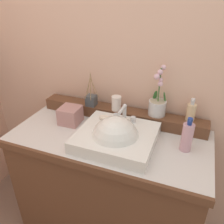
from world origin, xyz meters
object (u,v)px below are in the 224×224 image
lotion_bottle (187,137)px  tissue_box (70,115)px  sink_basin (116,139)px  potted_plant (158,104)px  tumbler_cup (116,103)px  soap_dispenser (191,112)px  reed_diffuser (91,100)px  soap_bar (104,118)px

lotion_bottle → tissue_box: 0.74m
sink_basin → potted_plant: (0.17, 0.29, 0.12)m
tumbler_cup → tissue_box: tumbler_cup is taller
sink_basin → lotion_bottle: size_ratio=2.19×
soap_dispenser → tissue_box: size_ratio=1.09×
soap_dispenser → sink_basin: bearing=-141.7°
lotion_bottle → reed_diffuser: bearing=165.4°
potted_plant → tissue_box: 0.57m
tumbler_cup → tissue_box: 0.31m
potted_plant → tumbler_cup: potted_plant is taller
lotion_bottle → soap_bar: bearing=175.9°
soap_dispenser → tissue_box: 0.76m
soap_dispenser → lotion_bottle: bearing=-89.2°
soap_bar → soap_dispenser: soap_dispenser is taller
reed_diffuser → lotion_bottle: size_ratio=1.19×
soap_bar → tissue_box: tissue_box is taller
soap_dispenser → lotion_bottle: (0.00, -0.21, -0.05)m
sink_basin → tumbler_cup: (-0.09, 0.26, 0.09)m
tissue_box → potted_plant: bearing=18.9°
lotion_bottle → potted_plant: bearing=135.2°
tumbler_cup → tissue_box: bearing=-151.3°
soap_dispenser → reed_diffuser: 0.65m
soap_dispenser → reed_diffuser: (-0.65, -0.04, -0.02)m
sink_basin → soap_bar: bearing=134.7°
potted_plant → lotion_bottle: size_ratio=1.61×
tissue_box → tumbler_cup: bearing=28.7°
potted_plant → lotion_bottle: (0.21, -0.21, -0.07)m
soap_dispenser → tissue_box: bearing=-165.8°
reed_diffuser → tissue_box: size_ratio=1.84×
sink_basin → tissue_box: 0.38m
sink_basin → reed_diffuser: size_ratio=1.84×
soap_bar → potted_plant: potted_plant is taller
sink_basin → lotion_bottle: lotion_bottle is taller
reed_diffuser → potted_plant: bearing=4.6°
soap_dispenser → reed_diffuser: reed_diffuser is taller
sink_basin → tissue_box: bearing=162.9°
reed_diffuser → sink_basin: bearing=-43.0°
soap_bar → soap_dispenser: size_ratio=0.49×
sink_basin → reed_diffuser: reed_diffuser is taller
sink_basin → tissue_box: sink_basin is taller
sink_basin → tissue_box: size_ratio=3.37×
potted_plant → soap_dispenser: size_ratio=2.26×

